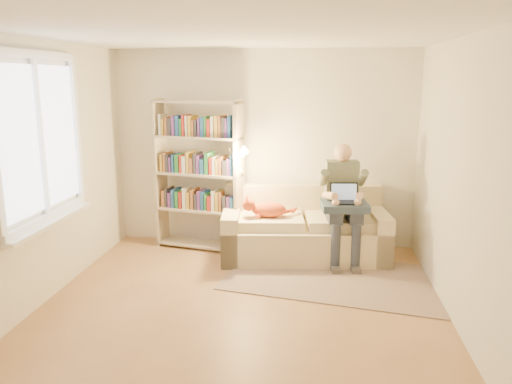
# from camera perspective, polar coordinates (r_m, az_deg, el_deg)

# --- Properties ---
(floor) EXTENTS (4.50, 4.50, 0.00)m
(floor) POSITION_cam_1_polar(r_m,az_deg,el_deg) (4.92, -2.04, -13.94)
(floor) COLOR #956A43
(floor) RESTS_ON ground
(ceiling) EXTENTS (4.00, 4.50, 0.02)m
(ceiling) POSITION_cam_1_polar(r_m,az_deg,el_deg) (4.42, -2.31, 17.79)
(ceiling) COLOR white
(ceiling) RESTS_ON wall_back
(wall_left) EXTENTS (0.02, 4.50, 2.60)m
(wall_left) POSITION_cam_1_polar(r_m,az_deg,el_deg) (5.20, -24.52, 1.49)
(wall_left) COLOR silver
(wall_left) RESTS_ON floor
(wall_right) EXTENTS (0.02, 4.50, 2.60)m
(wall_right) POSITION_cam_1_polar(r_m,az_deg,el_deg) (4.63, 23.11, 0.35)
(wall_right) COLOR silver
(wall_right) RESTS_ON floor
(wall_back) EXTENTS (4.00, 0.02, 2.60)m
(wall_back) POSITION_cam_1_polar(r_m,az_deg,el_deg) (6.69, 0.88, 4.92)
(wall_back) COLOR silver
(wall_back) RESTS_ON floor
(wall_front) EXTENTS (4.00, 0.02, 2.60)m
(wall_front) POSITION_cam_1_polar(r_m,az_deg,el_deg) (2.39, -10.82, -9.91)
(wall_front) COLOR silver
(wall_front) RESTS_ON floor
(window) EXTENTS (0.12, 1.52, 1.69)m
(window) POSITION_cam_1_polar(r_m,az_deg,el_deg) (5.32, -23.00, 2.70)
(window) COLOR white
(window) RESTS_ON wall_left
(sofa) EXTENTS (2.13, 1.13, 0.87)m
(sofa) POSITION_cam_1_polar(r_m,az_deg,el_deg) (6.38, 5.50, -4.61)
(sofa) COLOR beige
(sofa) RESTS_ON floor
(person) EXTENTS (0.46, 0.67, 1.45)m
(person) POSITION_cam_1_polar(r_m,az_deg,el_deg) (6.15, 9.90, -0.53)
(person) COLOR slate
(person) RESTS_ON sofa
(cat) EXTENTS (0.64, 0.28, 0.24)m
(cat) POSITION_cam_1_polar(r_m,az_deg,el_deg) (6.14, 1.07, -1.94)
(cat) COLOR orange
(cat) RESTS_ON sofa
(blanket) EXTENTS (0.59, 0.50, 0.09)m
(blanket) POSITION_cam_1_polar(r_m,az_deg,el_deg) (6.04, 10.02, -1.56)
(blanket) COLOR #2C3C4E
(blanket) RESTS_ON person
(laptop) EXTENTS (0.35, 0.29, 0.29)m
(laptop) POSITION_cam_1_polar(r_m,az_deg,el_deg) (6.02, 10.04, -0.61)
(laptop) COLOR black
(laptop) RESTS_ON blanket
(bookshelf) EXTENTS (1.29, 0.62, 1.97)m
(bookshelf) POSITION_cam_1_polar(r_m,az_deg,el_deg) (6.52, -6.55, 2.74)
(bookshelf) COLOR #BEAD8F
(bookshelf) RESTS_ON floor
(rug) EXTENTS (2.61, 1.83, 0.01)m
(rug) POSITION_cam_1_polar(r_m,az_deg,el_deg) (5.82, 8.94, -9.66)
(rug) COLOR gray
(rug) RESTS_ON floor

